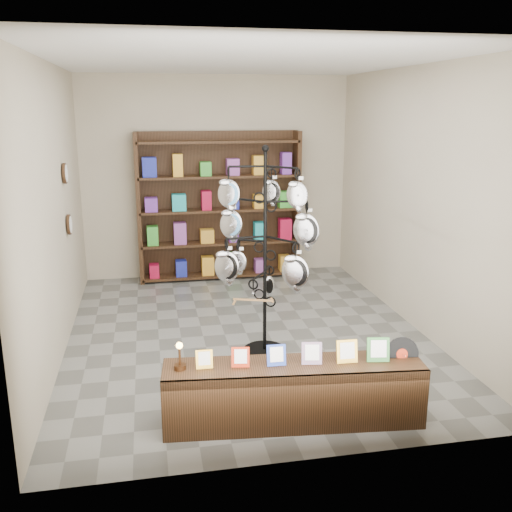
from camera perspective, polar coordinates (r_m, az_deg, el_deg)
The scene contains 6 objects.
ground at distance 6.67m, azimuth -0.99°, elevation -7.70°, with size 5.00×5.00×0.00m, color slate.
room_envelope at distance 6.21m, azimuth -1.07°, elevation 8.30°, with size 5.00×5.00×5.00m.
display_tree at distance 5.80m, azimuth 0.91°, elevation 1.93°, with size 1.20×1.20×2.18m.
front_shelf at distance 4.83m, azimuth 3.76°, elevation -13.52°, with size 2.15×0.64×0.75m.
back_shelving at distance 8.57m, azimuth -3.69°, elevation 4.52°, with size 2.42×0.36×2.20m.
wall_clocks at distance 7.01m, azimuth -18.37°, elevation 5.41°, with size 0.03×0.24×0.84m.
Camera 1 is at (-1.06, -6.08, 2.55)m, focal length 40.00 mm.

